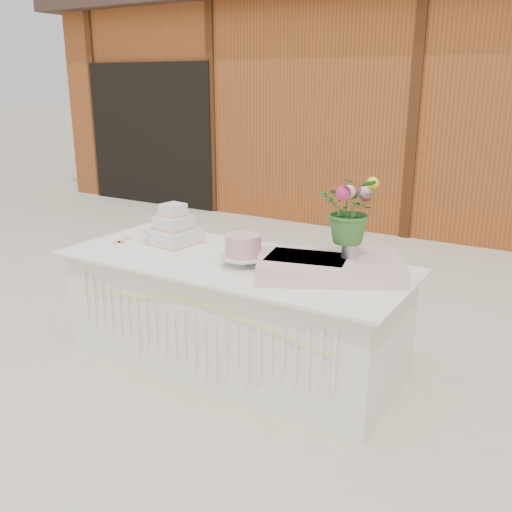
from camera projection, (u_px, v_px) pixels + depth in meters
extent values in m
plane|color=beige|center=(234.00, 363.00, 4.06)|extent=(80.00, 80.00, 0.00)
cube|color=brown|center=(453.00, 110.00, 8.52)|extent=(12.00, 4.00, 3.00)
cube|color=black|center=(150.00, 135.00, 9.07)|extent=(2.40, 0.08, 2.20)
cube|color=white|center=(234.00, 314.00, 3.95)|extent=(2.28, 0.88, 0.75)
cube|color=white|center=(233.00, 262.00, 3.83)|extent=(2.40, 1.00, 0.02)
cube|color=silver|center=(174.00, 236.00, 4.22)|extent=(0.36, 0.36, 0.11)
cube|color=#FFCBA1|center=(174.00, 240.00, 4.23)|extent=(0.37, 0.37, 0.02)
cube|color=silver|center=(174.00, 222.00, 4.19)|extent=(0.26, 0.26, 0.10)
cube|color=#FFCBA1|center=(174.00, 226.00, 4.20)|extent=(0.27, 0.27, 0.02)
cube|color=silver|center=(173.00, 210.00, 4.16)|extent=(0.17, 0.17, 0.09)
cube|color=#FFCBA1|center=(173.00, 213.00, 4.17)|extent=(0.18, 0.18, 0.02)
cylinder|color=silver|center=(243.00, 266.00, 3.69)|extent=(0.26, 0.26, 0.02)
cylinder|color=silver|center=(243.00, 261.00, 3.68)|extent=(0.07, 0.07, 0.05)
cylinder|color=silver|center=(243.00, 256.00, 3.67)|extent=(0.30, 0.30, 0.01)
cylinder|color=#D4999E|center=(243.00, 245.00, 3.65)|extent=(0.23, 0.23, 0.14)
cube|color=beige|center=(329.00, 267.00, 3.52)|extent=(1.02, 0.86, 0.11)
cylinder|color=#A9A9AE|center=(350.00, 246.00, 3.49)|extent=(0.10, 0.10, 0.14)
imported|color=#356B2B|center=(352.00, 201.00, 3.41)|extent=(0.43, 0.39, 0.42)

